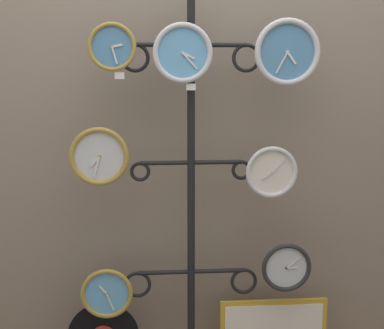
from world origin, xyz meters
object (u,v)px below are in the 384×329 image
(clock_bottom_left, at_px, (107,293))
(picture_frame, at_px, (273,329))
(display_stand, at_px, (191,261))
(clock_middle_left, at_px, (99,156))
(clock_middle_right, at_px, (271,172))
(clock_top_left, at_px, (112,47))
(clock_top_right, at_px, (287,52))
(clock_top_center, at_px, (183,53))
(clock_bottom_right, at_px, (286,267))

(clock_bottom_left, height_order, picture_frame, clock_bottom_left)
(display_stand, height_order, clock_middle_left, display_stand)
(clock_middle_right, bearing_deg, clock_bottom_left, -178.42)
(clock_top_left, xyz_separation_m, clock_top_right, (0.73, -0.00, -0.02))
(clock_top_center, bearing_deg, clock_top_right, 0.98)
(display_stand, xyz_separation_m, picture_frame, (0.39, -0.02, -0.34))
(display_stand, bearing_deg, clock_top_right, -11.56)
(display_stand, relative_size, clock_top_center, 7.19)
(clock_top_right, xyz_separation_m, picture_frame, (-0.01, 0.06, -1.29))
(clock_bottom_right, bearing_deg, picture_frame, 111.03)
(picture_frame, bearing_deg, clock_top_right, -79.79)
(clock_top_right, xyz_separation_m, clock_bottom_left, (-0.78, -0.02, -1.05))
(picture_frame, bearing_deg, display_stand, 176.53)
(clock_top_center, xyz_separation_m, clock_top_right, (0.44, 0.01, 0.00))
(clock_bottom_right, bearing_deg, display_stand, 166.20)
(clock_bottom_right, bearing_deg, clock_top_right, 133.25)
(clock_middle_left, xyz_separation_m, clock_middle_right, (0.75, 0.01, -0.08))
(clock_top_left, distance_m, clock_top_right, 0.73)
(clock_top_left, distance_m, clock_middle_right, 0.87)
(clock_middle_right, distance_m, picture_frame, 0.78)
(clock_middle_right, xyz_separation_m, clock_bottom_right, (0.07, -0.02, -0.43))
(clock_middle_left, bearing_deg, clock_top_center, -0.78)
(clock_top_left, bearing_deg, clock_top_right, -0.23)
(clock_top_right, xyz_separation_m, clock_middle_left, (-0.80, -0.00, -0.44))
(clock_middle_left, bearing_deg, clock_top_right, 0.19)
(clock_top_center, relative_size, clock_top_right, 0.88)
(clock_bottom_right, bearing_deg, clock_middle_right, 161.69)
(display_stand, xyz_separation_m, clock_bottom_right, (0.42, -0.10, -0.00))
(clock_top_left, relative_size, clock_bottom_right, 0.89)
(display_stand, distance_m, clock_middle_left, 0.65)
(clock_top_left, height_order, clock_top_right, clock_top_right)
(clock_top_left, xyz_separation_m, clock_middle_right, (0.68, -0.00, -0.54))
(clock_top_left, height_order, clock_bottom_left, clock_top_left)
(clock_top_left, relative_size, clock_middle_right, 0.87)
(clock_top_left, xyz_separation_m, picture_frame, (0.72, 0.06, -1.31))
(clock_middle_left, bearing_deg, clock_bottom_left, -41.77)
(clock_top_left, relative_size, clock_bottom_left, 0.87)
(picture_frame, bearing_deg, clock_bottom_left, -174.41)
(clock_top_left, distance_m, clock_bottom_right, 1.23)
(clock_top_left, height_order, clock_middle_right, clock_top_left)
(clock_bottom_right, bearing_deg, clock_top_left, 178.15)
(clock_top_center, height_order, clock_bottom_left, clock_top_center)
(display_stand, xyz_separation_m, clock_middle_right, (0.35, -0.08, 0.43))
(clock_middle_right, xyz_separation_m, clock_bottom_left, (-0.73, -0.02, -0.53))
(clock_top_right, xyz_separation_m, clock_bottom_right, (0.02, -0.02, -0.95))
(picture_frame, bearing_deg, clock_top_center, -171.33)
(clock_middle_right, relative_size, picture_frame, 0.45)
(display_stand, relative_size, clock_bottom_left, 7.81)
(clock_top_left, xyz_separation_m, clock_middle_left, (-0.07, -0.01, -0.46))
(clock_middle_right, bearing_deg, clock_top_left, 179.99)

